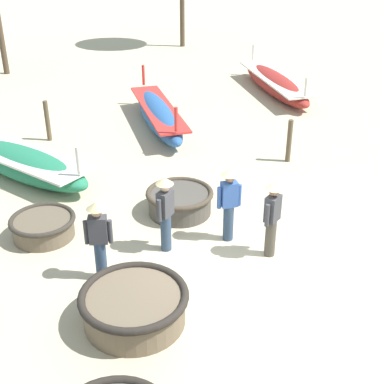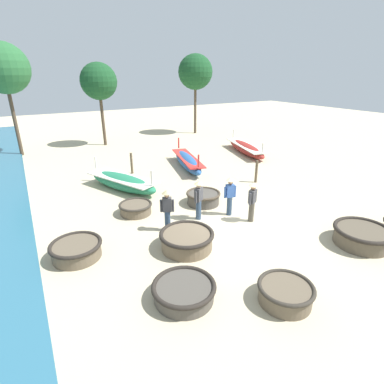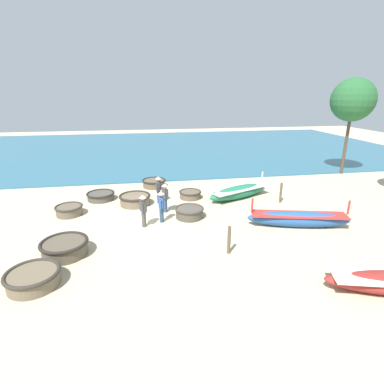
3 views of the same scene
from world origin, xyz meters
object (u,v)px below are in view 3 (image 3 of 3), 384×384
Objects in this scene: coracle_upturned at (101,196)px; coracle_nearest at (189,212)px; long_boat_ochre_hull at (298,219)px; mooring_post_shoreline at (281,193)px; fisherman_crouching at (165,196)px; coracle_center at (69,210)px; fisherman_standing_right at (159,188)px; coracle_front_left at (154,183)px; mooring_post_inland at (229,240)px; coracle_front_right at (135,199)px; coracle_far_left at (33,278)px; long_boat_red_hull at (239,192)px; coracle_beside_post at (190,194)px; fisherman_by_coracle at (143,209)px; tree_tall_back at (353,100)px; coracle_tilted at (65,247)px; fisherman_standing_left at (161,205)px.

coracle_nearest is (3.70, 5.04, 0.05)m from coracle_upturned.
long_boat_ochre_hull is 3.48m from mooring_post_shoreline.
long_boat_ochre_hull is 7.10m from fisherman_crouching.
fisherman_standing_right is (-1.04, 4.98, 0.67)m from coracle_center.
fisherman_standing_right is at bearing -149.45° from coracle_nearest.
fisherman_standing_right is at bearing 2.41° from coracle_front_left.
coracle_front_right is at bearing -148.68° from mooring_post_inland.
coracle_upturned is at bearing -125.46° from fisherman_crouching.
coracle_far_left is 0.41× the size of long_boat_red_hull.
coracle_beside_post is at bearing -137.55° from long_boat_ochre_hull.
fisherman_by_coracle reaches higher than mooring_post_inland.
fisherman_standing_right is (-7.50, 4.83, 0.64)m from coracle_far_left.
fisherman_standing_right reaches higher than coracle_center.
tree_tall_back is (-6.94, 13.88, 5.53)m from coracle_nearest.
mooring_post_inland is at bearing 14.34° from coracle_nearest.
coracle_front_right reaches higher than coracle_far_left.
coracle_tilted is 1.59× the size of mooring_post_inland.
fisherman_by_coracle is (4.48, 2.61, 0.70)m from coracle_upturned.
fisherman_by_coracle is (3.41, -6.03, 0.56)m from long_boat_red_hull.
coracle_center is 0.89× the size of coracle_front_left.
fisherman_standing_left is (0.36, -1.51, 0.65)m from coracle_nearest.
coracle_nearest is 2.63m from fisherman_by_coracle.
coracle_tilted is 6.80m from mooring_post_inland.
coracle_center is 6.61m from coracle_nearest.
coracle_front_left is at bearing -175.24° from fisherman_crouching.
mooring_post_shoreline is (-4.36, 11.55, 0.28)m from coracle_tilted.
tree_tall_back is (-8.98, 8.69, 5.42)m from long_boat_ochre_hull.
mooring_post_inland is at bearing -49.61° from tree_tall_back.
fisherman_standing_right is (-5.48, 4.23, 0.61)m from coracle_tilted.
coracle_tilted is 6.12m from coracle_front_right.
long_boat_ochre_hull reaches higher than coracle_tilted.
long_boat_red_hull is at bearing 127.65° from coracle_far_left.
coracle_center is 1.21× the size of mooring_post_inland.
coracle_front_left is at bearing 159.08° from coracle_front_right.
fisherman_standing_left is at bearing 122.16° from coracle_tilted.
coracle_nearest is at bearing -76.84° from mooring_post_shoreline.
coracle_upturned is at bearing -80.29° from tree_tall_back.
fisherman_standing_left is at bearing -104.09° from long_boat_ochre_hull.
coracle_nearest is at bearing 15.44° from coracle_front_left.
coracle_nearest is 16.47m from tree_tall_back.
coracle_nearest is (-5.01, 6.30, -0.01)m from coracle_far_left.
coracle_upturned is 0.38× the size of long_boat_red_hull.
coracle_front_left is at bearing -142.24° from coracle_beside_post.
coracle_beside_post is at bearing 105.45° from fisherman_standing_right.
coracle_beside_post is 0.28× the size of long_boat_ochre_hull.
coracle_front_right reaches higher than coracle_front_left.
coracle_tilted reaches higher than coracle_far_left.
coracle_beside_post is 0.85× the size of fisherman_by_coracle.
coracle_front_right is at bearing -88.38° from fisherman_standing_right.
coracle_far_left is 8.20m from coracle_front_right.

